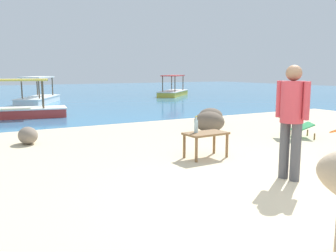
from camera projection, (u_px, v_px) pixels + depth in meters
The scene contains 12 objects.
sand_beach at pixel (304, 200), 4.40m from camera, with size 18.00×14.00×0.04m, color beige.
water_surface at pixel (25, 95), 23.30m from camera, with size 60.00×36.00×0.03m, color teal.
low_bench_table at pixel (206, 137), 6.42m from camera, with size 0.78×0.47×0.46m.
bottle at pixel (196, 126), 6.38m from camera, with size 0.07×0.07×0.30m.
deck_chair_near at pixel (296, 121), 8.41m from camera, with size 0.93×0.87×0.68m.
person_standing at pixel (292, 114), 5.05m from camera, with size 0.32×0.50×1.62m.
shore_rock_large at pixel (211, 116), 10.51m from camera, with size 0.69×0.67×0.47m, color #6B5B4C.
shore_rock_medium at pixel (209, 122), 9.17m from camera, with size 0.78×0.64×0.52m, color #6B5B4C.
shore_rock_small at pixel (28, 135), 7.66m from camera, with size 0.54×0.40×0.37m, color gray.
boat_yellow at pixel (173, 91), 22.78m from camera, with size 3.41×3.42×1.29m.
boat_white at pixel (39, 98), 17.46m from camera, with size 2.73×3.79×1.29m.
boat_red at pixel (9, 110), 12.11m from camera, with size 3.81×1.74×1.29m.
Camera 1 is at (-3.52, -2.85, 1.58)m, focal length 38.68 mm.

